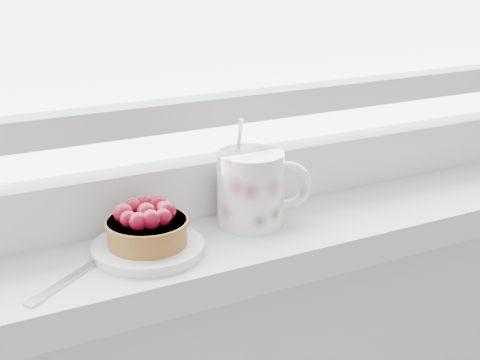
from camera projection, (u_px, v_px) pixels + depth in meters
saucer at (148, 248)px, 0.74m from camera, size 0.12×0.12×0.01m
raspberry_tart at (147, 225)px, 0.73m from camera, size 0.09×0.09×0.05m
floral_mug at (253, 187)px, 0.81m from camera, size 0.12×0.10×0.13m
fork at (85, 269)px, 0.70m from camera, size 0.15×0.11×0.00m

